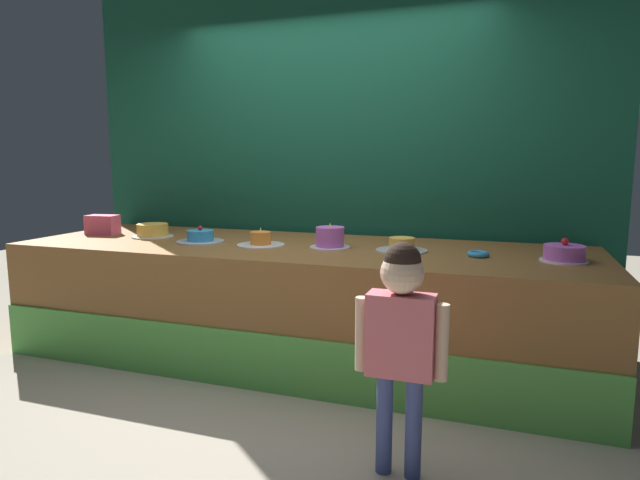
{
  "coord_description": "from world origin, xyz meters",
  "views": [
    {
      "loc": [
        1.36,
        -2.82,
        1.39
      ],
      "look_at": [
        0.24,
        0.38,
        0.88
      ],
      "focal_mm": 30.39,
      "sensor_mm": 36.0,
      "label": 1
    }
  ],
  "objects_px": {
    "cake_far_right": "(564,253)",
    "child_figure": "(401,328)",
    "cake_center_right": "(330,238)",
    "cake_left": "(200,237)",
    "cake_center_left": "(261,241)",
    "pink_box": "(103,225)",
    "cake_far_left": "(153,231)",
    "cake_right": "(402,246)",
    "donut": "(478,254)"
  },
  "relations": [
    {
      "from": "pink_box",
      "to": "cake_center_right",
      "type": "bearing_deg",
      "value": -1.4
    },
    {
      "from": "child_figure",
      "to": "cake_center_right",
      "type": "height_order",
      "value": "child_figure"
    },
    {
      "from": "pink_box",
      "to": "donut",
      "type": "bearing_deg",
      "value": -1.25
    },
    {
      "from": "cake_center_right",
      "to": "cake_right",
      "type": "xyz_separation_m",
      "value": [
        0.48,
        0.03,
        -0.03
      ]
    },
    {
      "from": "child_figure",
      "to": "cake_center_left",
      "type": "height_order",
      "value": "child_figure"
    },
    {
      "from": "donut",
      "to": "cake_far_left",
      "type": "xyz_separation_m",
      "value": [
        -2.4,
        0.05,
        0.03
      ]
    },
    {
      "from": "child_figure",
      "to": "cake_far_right",
      "type": "distance_m",
      "value": 1.39
    },
    {
      "from": "cake_left",
      "to": "cake_right",
      "type": "height_order",
      "value": "cake_left"
    },
    {
      "from": "cake_center_left",
      "to": "cake_center_right",
      "type": "bearing_deg",
      "value": 8.13
    },
    {
      "from": "cake_far_right",
      "to": "cake_right",
      "type": "bearing_deg",
      "value": 177.23
    },
    {
      "from": "cake_right",
      "to": "child_figure",
      "type": "bearing_deg",
      "value": -79.17
    },
    {
      "from": "cake_center_right",
      "to": "donut",
      "type": "bearing_deg",
      "value": -0.95
    },
    {
      "from": "child_figure",
      "to": "cake_far_left",
      "type": "xyz_separation_m",
      "value": [
        -2.15,
        1.22,
        0.17
      ]
    },
    {
      "from": "cake_far_left",
      "to": "cake_center_right",
      "type": "relative_size",
      "value": 1.14
    },
    {
      "from": "donut",
      "to": "cake_far_left",
      "type": "relative_size",
      "value": 0.43
    },
    {
      "from": "cake_far_left",
      "to": "cake_center_right",
      "type": "bearing_deg",
      "value": -1.4
    },
    {
      "from": "pink_box",
      "to": "donut",
      "type": "relative_size",
      "value": 1.78
    },
    {
      "from": "cake_right",
      "to": "cake_center_right",
      "type": "bearing_deg",
      "value": -176.56
    },
    {
      "from": "child_figure",
      "to": "cake_left",
      "type": "xyz_separation_m",
      "value": [
        -1.67,
        1.12,
        0.16
      ]
    },
    {
      "from": "pink_box",
      "to": "cake_right",
      "type": "distance_m",
      "value": 2.4
    },
    {
      "from": "cake_center_left",
      "to": "cake_right",
      "type": "bearing_deg",
      "value": 5.8
    },
    {
      "from": "cake_center_left",
      "to": "cake_right",
      "type": "height_order",
      "value": "cake_center_left"
    },
    {
      "from": "cake_left",
      "to": "cake_center_right",
      "type": "height_order",
      "value": "cake_center_right"
    },
    {
      "from": "cake_far_left",
      "to": "child_figure",
      "type": "bearing_deg",
      "value": -29.62
    },
    {
      "from": "child_figure",
      "to": "cake_far_left",
      "type": "height_order",
      "value": "child_figure"
    },
    {
      "from": "cake_far_right",
      "to": "pink_box",
      "type": "bearing_deg",
      "value": 178.9
    },
    {
      "from": "cake_center_right",
      "to": "cake_right",
      "type": "distance_m",
      "value": 0.48
    },
    {
      "from": "donut",
      "to": "cake_center_left",
      "type": "distance_m",
      "value": 1.44
    },
    {
      "from": "pink_box",
      "to": "cake_right",
      "type": "xyz_separation_m",
      "value": [
        2.4,
        -0.02,
        -0.04
      ]
    },
    {
      "from": "child_figure",
      "to": "pink_box",
      "type": "xyz_separation_m",
      "value": [
        -2.63,
        1.24,
        0.2
      ]
    },
    {
      "from": "cake_center_left",
      "to": "cake_far_left",
      "type": "bearing_deg",
      "value": 173.84
    },
    {
      "from": "cake_left",
      "to": "cake_far_right",
      "type": "bearing_deg",
      "value": 1.12
    },
    {
      "from": "child_figure",
      "to": "pink_box",
      "type": "height_order",
      "value": "child_figure"
    },
    {
      "from": "cake_left",
      "to": "cake_center_right",
      "type": "bearing_deg",
      "value": 3.84
    },
    {
      "from": "pink_box",
      "to": "cake_center_left",
      "type": "relative_size",
      "value": 0.72
    },
    {
      "from": "cake_far_right",
      "to": "child_figure",
      "type": "bearing_deg",
      "value": -121.82
    },
    {
      "from": "child_figure",
      "to": "pink_box",
      "type": "distance_m",
      "value": 2.92
    },
    {
      "from": "cake_far_right",
      "to": "cake_left",
      "type": "bearing_deg",
      "value": -178.88
    },
    {
      "from": "cake_center_left",
      "to": "child_figure",
      "type": "bearing_deg",
      "value": -43.21
    },
    {
      "from": "child_figure",
      "to": "cake_center_left",
      "type": "distance_m",
      "value": 1.64
    },
    {
      "from": "cake_center_left",
      "to": "cake_right",
      "type": "xyz_separation_m",
      "value": [
        0.96,
        0.1,
        -0.0
      ]
    },
    {
      "from": "cake_center_left",
      "to": "cake_far_right",
      "type": "relative_size",
      "value": 1.22
    },
    {
      "from": "cake_far_left",
      "to": "cake_far_right",
      "type": "distance_m",
      "value": 2.88
    },
    {
      "from": "child_figure",
      "to": "cake_center_left",
      "type": "relative_size",
      "value": 3.18
    },
    {
      "from": "cake_far_left",
      "to": "cake_left",
      "type": "relative_size",
      "value": 0.91
    },
    {
      "from": "cake_center_left",
      "to": "cake_center_right",
      "type": "relative_size",
      "value": 1.21
    },
    {
      "from": "pink_box",
      "to": "cake_left",
      "type": "relative_size",
      "value": 0.7
    },
    {
      "from": "cake_left",
      "to": "cake_right",
      "type": "xyz_separation_m",
      "value": [
        1.44,
        0.09,
        -0.0
      ]
    },
    {
      "from": "cake_left",
      "to": "donut",
      "type": "bearing_deg",
      "value": 1.45
    },
    {
      "from": "cake_center_right",
      "to": "cake_left",
      "type": "bearing_deg",
      "value": -176.16
    }
  ]
}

